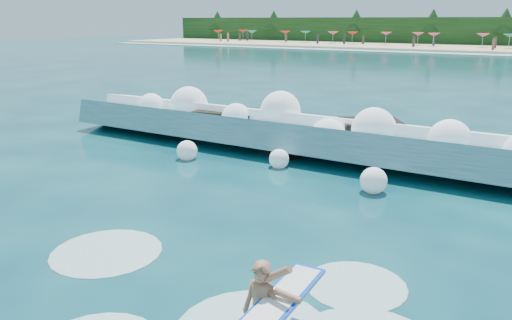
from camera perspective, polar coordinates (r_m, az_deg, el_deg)
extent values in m
plane|color=#072A3E|center=(12.18, -11.07, -6.63)|extent=(200.00, 200.00, 0.00)
cube|color=tan|center=(86.67, 26.82, 11.21)|extent=(140.00, 20.00, 0.40)
cube|color=silver|center=(75.75, 26.01, 10.77)|extent=(140.00, 5.00, 0.08)
cube|color=teal|center=(17.75, 4.78, 2.38)|extent=(19.49, 2.97, 1.63)
cube|color=white|center=(18.35, 5.94, 4.35)|extent=(19.49, 1.37, 0.76)
cube|color=black|center=(20.10, -3.08, 3.89)|extent=(2.71, 2.21, 1.32)
cube|color=black|center=(17.93, 3.41, 2.10)|extent=(2.22, 2.00, 1.01)
cube|color=black|center=(17.94, 12.87, 2.20)|extent=(2.58, 2.46, 1.42)
imported|color=#9C6549|center=(7.44, 0.56, -17.19)|extent=(0.60, 0.40, 1.61)
cube|color=blue|center=(7.21, 2.76, -15.76)|extent=(0.61, 2.23, 0.06)
cube|color=white|center=(7.21, 2.76, -15.67)|extent=(0.51, 2.04, 0.06)
sphere|color=white|center=(21.53, -11.88, 5.98)|extent=(1.13, 1.13, 1.13)
sphere|color=white|center=(21.09, -7.67, 6.21)|extent=(1.57, 1.57, 1.57)
sphere|color=white|center=(19.04, -2.27, 4.80)|extent=(1.14, 1.14, 1.14)
sphere|color=white|center=(18.88, 2.82, 5.59)|extent=(1.53, 1.53, 1.53)
sphere|color=white|center=(16.75, 8.25, 2.76)|extent=(1.17, 1.17, 1.17)
sphere|color=white|center=(16.80, 13.30, 3.39)|extent=(1.46, 1.46, 1.46)
sphere|color=white|center=(16.41, 21.21, 2.10)|extent=(1.31, 1.31, 1.31)
sphere|color=white|center=(17.09, -7.89, 1.05)|extent=(0.71, 0.71, 0.71)
sphere|color=white|center=(16.02, 2.65, 0.11)|extent=(0.65, 0.65, 0.65)
sphere|color=white|center=(14.02, 13.29, -2.30)|extent=(0.74, 0.74, 0.74)
ellipsoid|color=silver|center=(10.81, -16.71, -10.03)|extent=(2.27, 2.27, 0.11)
ellipsoid|color=silver|center=(9.36, 11.33, -13.85)|extent=(1.84, 1.84, 0.09)
cone|color=red|center=(105.53, -4.34, 14.45)|extent=(2.00, 2.00, 0.50)
cone|color=red|center=(107.32, -1.50, 14.50)|extent=(2.00, 2.00, 0.50)
cone|color=#127662|center=(101.02, -0.48, 14.43)|extent=(2.00, 2.00, 0.50)
cone|color=red|center=(98.16, 3.37, 14.37)|extent=(2.00, 2.00, 0.50)
cone|color=#127662|center=(97.38, 5.67, 14.31)|extent=(2.00, 2.00, 0.50)
cone|color=#C53A68|center=(93.78, 8.80, 14.15)|extent=(2.00, 2.00, 0.50)
cone|color=red|center=(92.86, 10.96, 14.04)|extent=(2.00, 2.00, 0.50)
cone|color=#C53A68|center=(91.96, 14.65, 13.81)|extent=(2.00, 2.00, 0.50)
cone|color=#C53A68|center=(90.93, 18.04, 13.54)|extent=(2.00, 2.00, 0.50)
cone|color=#C53A68|center=(87.82, 19.65, 13.35)|extent=(2.00, 2.00, 0.50)
cone|color=#C53A68|center=(87.38, 24.53, 12.86)|extent=(2.00, 2.00, 0.50)
cone|color=#127662|center=(86.32, 27.03, 12.55)|extent=(2.00, 2.00, 0.50)
cube|color=#3F332D|center=(84.42, 13.53, 13.03)|extent=(0.35, 0.22, 1.58)
cube|color=#262633|center=(96.58, 1.56, 13.73)|extent=(0.35, 0.22, 1.54)
cube|color=brown|center=(94.48, 1.74, 13.64)|extent=(0.35, 0.22, 1.41)
cube|color=#3F332D|center=(101.81, -5.18, 13.74)|extent=(0.35, 0.22, 1.42)
cube|color=brown|center=(107.07, -3.26, 13.86)|extent=(0.35, 0.22, 1.39)
cube|color=#3F332D|center=(88.83, 13.54, 13.12)|extent=(0.35, 0.22, 1.49)
cube|color=#8C664C|center=(78.85, 23.29, 11.83)|extent=(0.35, 0.22, 1.61)
cube|color=#262633|center=(89.63, 10.27, 13.31)|extent=(0.35, 0.22, 1.46)
cube|color=brown|center=(94.83, 0.54, 13.69)|extent=(0.35, 0.22, 1.54)
cube|color=#8C664C|center=(89.45, 13.50, 13.17)|extent=(0.35, 0.22, 1.61)
cube|color=#262633|center=(106.00, -2.41, 13.87)|extent=(0.35, 0.22, 1.46)
cube|color=brown|center=(92.95, 12.01, 13.27)|extent=(0.35, 0.22, 1.37)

